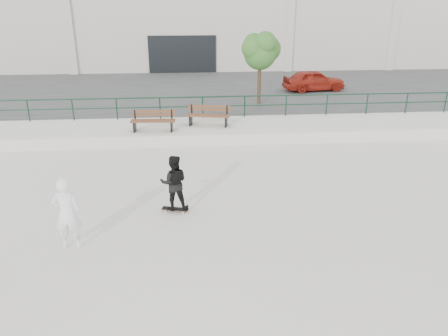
{
  "coord_description": "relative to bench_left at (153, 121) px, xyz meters",
  "views": [
    {
      "loc": [
        0.34,
        -9.43,
        5.93
      ],
      "look_at": [
        1.28,
        2.0,
        1.39
      ],
      "focal_mm": 35.0,
      "sensor_mm": 36.0,
      "label": 1
    }
  ],
  "objects": [
    {
      "name": "standing_skater",
      "position": [
        1.05,
        -6.7,
        -0.01
      ],
      "size": [
        0.81,
        0.64,
        1.65
      ],
      "primitive_type": "imported",
      "rotation": [
        0.0,
        0.0,
        3.13
      ],
      "color": "black",
      "rests_on": "skateboard"
    },
    {
      "name": "bench_left",
      "position": [
        0.0,
        0.0,
        0.0
      ],
      "size": [
        1.92,
        0.65,
        0.87
      ],
      "rotation": [
        0.0,
        0.0,
        -0.05
      ],
      "color": "brown",
      "rests_on": "ledge"
    },
    {
      "name": "seated_skater",
      "position": [
        -1.52,
        -8.45,
        0.02
      ],
      "size": [
        0.7,
        0.47,
        1.89
      ],
      "primitive_type": "imported",
      "rotation": [
        0.0,
        0.0,
        3.16
      ],
      "color": "white",
      "rests_on": "ground"
    },
    {
      "name": "bench_right",
      "position": [
        2.41,
        0.65,
        0.01
      ],
      "size": [
        2.0,
        0.94,
        0.89
      ],
      "rotation": [
        0.0,
        0.0,
        -0.21
      ],
      "color": "brown",
      "rests_on": "ledge"
    },
    {
      "name": "ledge",
      "position": [
        1.2,
        0.66,
        -0.68
      ],
      "size": [
        30.0,
        3.0,
        0.5
      ],
      "primitive_type": "cube",
      "color": "silver",
      "rests_on": "ground"
    },
    {
      "name": "red_car",
      "position": [
        9.17,
        7.75,
        0.2
      ],
      "size": [
        3.88,
        1.99,
        1.26
      ],
      "primitive_type": "imported",
      "rotation": [
        0.0,
        0.0,
        1.71
      ],
      "color": "maroon",
      "rests_on": "parking_strip"
    },
    {
      "name": "parking_strip",
      "position": [
        1.2,
        9.16,
        -0.68
      ],
      "size": [
        60.0,
        14.0,
        0.5
      ],
      "primitive_type": "cube",
      "color": "#3B3B3B",
      "rests_on": "ground"
    },
    {
      "name": "skateboard",
      "position": [
        1.05,
        -6.7,
        -0.86
      ],
      "size": [
        0.81,
        0.39,
        0.09
      ],
      "rotation": [
        0.0,
        0.0,
        -0.25
      ],
      "color": "black",
      "rests_on": "ground"
    },
    {
      "name": "commercial_building",
      "position": [
        1.2,
        23.15,
        3.64
      ],
      "size": [
        44.2,
        16.33,
        8.0
      ],
      "color": "beige",
      "rests_on": "ground"
    },
    {
      "name": "ground",
      "position": [
        1.2,
        -8.84,
        -0.93
      ],
      "size": [
        120.0,
        120.0,
        0.0
      ],
      "primitive_type": "plane",
      "color": "#B2B0A3",
      "rests_on": "ground"
    },
    {
      "name": "railing",
      "position": [
        1.2,
        1.96,
        0.31
      ],
      "size": [
        28.0,
        0.06,
        1.03
      ],
      "color": "#143722",
      "rests_on": "ledge"
    },
    {
      "name": "tree",
      "position": [
        5.33,
        4.64,
        2.39
      ],
      "size": [
        2.12,
        1.89,
        3.77
      ],
      "color": "#4E3927",
      "rests_on": "parking_strip"
    }
  ]
}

